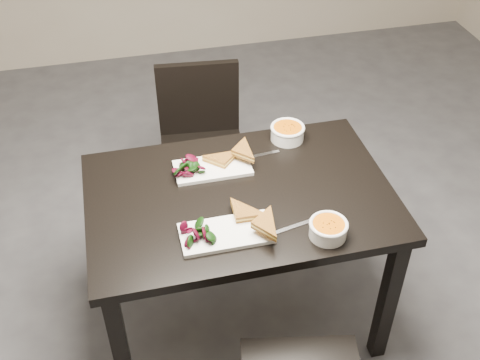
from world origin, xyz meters
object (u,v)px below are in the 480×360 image
Objects in this scene: plate_far at (213,168)px; soup_bowl_far at (287,132)px; chair_far at (201,137)px; soup_bowl_near at (328,228)px; table at (240,212)px; plate_near at (226,233)px.

soup_bowl_far is (0.36, 0.14, 0.03)m from plate_far.
chair_far is at bearing 123.05° from soup_bowl_far.
soup_bowl_far reaches higher than soup_bowl_near.
soup_bowl_near is (0.25, -0.30, 0.13)m from table.
plate_near is 1.07× the size of plate_far.
soup_bowl_near is (0.27, -1.08, 0.30)m from chair_far.
chair_far is 0.67m from plate_far.
chair_far is 2.55× the size of plate_near.
soup_bowl_near is (0.36, -0.09, 0.03)m from plate_near.
plate_near is at bearing -94.13° from plate_far.
plate_far is (-0.07, 0.17, 0.11)m from table.
soup_bowl_near is at bearing -93.05° from soup_bowl_far.
soup_bowl_far is at bearing 86.95° from soup_bowl_near.
chair_far is 1.15m from soup_bowl_near.
plate_near is 2.36× the size of soup_bowl_near.
plate_near is 0.37m from soup_bowl_near.
chair_far is at bearing 85.26° from plate_near.
soup_bowl_near is 0.45× the size of plate_far.
plate_far is 0.39m from soup_bowl_far.
chair_far is 2.72× the size of plate_far.
plate_near is 0.65m from soup_bowl_far.
plate_far is at bearing 124.85° from soup_bowl_near.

